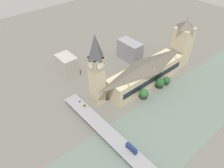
{
  "coord_description": "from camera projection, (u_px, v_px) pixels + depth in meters",
  "views": [
    {
      "loc": [
        -105.32,
        143.35,
        150.1
      ],
      "look_at": [
        18.54,
        36.33,
        18.59
      ],
      "focal_mm": 35.0,
      "sensor_mm": 36.0,
      "label": 1
    }
  ],
  "objects": [
    {
      "name": "tree_embankment_far",
      "position": [
        160.0,
        83.0,
        230.36
      ],
      "size": [
        9.64,
        9.64,
        11.71
      ],
      "color": "brown",
      "rests_on": "ground_plane"
    },
    {
      "name": "clock_tower",
      "position": [
        96.0,
        70.0,
        194.71
      ],
      "size": [
        12.82,
        12.82,
        72.63
      ],
      "color": "#C1B28E",
      "rests_on": "ground_plane"
    },
    {
      "name": "tree_embankment_mid",
      "position": [
        144.0,
        93.0,
        216.21
      ],
      "size": [
        9.31,
        9.31,
        12.07
      ],
      "color": "brown",
      "rests_on": "ground_plane"
    },
    {
      "name": "victoria_tower",
      "position": [
        182.0,
        43.0,
        255.66
      ],
      "size": [
        18.16,
        18.16,
        58.66
      ],
      "color": "#C1B28E",
      "rests_on": "ground_plane"
    },
    {
      "name": "city_block_west",
      "position": [
        130.0,
        51.0,
        271.65
      ],
      "size": [
        31.28,
        15.9,
        24.64
      ],
      "color": "gray",
      "rests_on": "ground_plane"
    },
    {
      "name": "car_northbound_tail",
      "position": [
        80.0,
        102.0,
        209.72
      ],
      "size": [
        4.1,
        1.92,
        1.22
      ],
      "color": "silver",
      "rests_on": "road_bridge"
    },
    {
      "name": "tree_embankment_near",
      "position": [
        167.0,
        80.0,
        234.38
      ],
      "size": [
        7.75,
        7.75,
        10.37
      ],
      "color": "brown",
      "rests_on": "ground_plane"
    },
    {
      "name": "river_water",
      "position": [
        182.0,
        113.0,
        205.61
      ],
      "size": [
        67.67,
        360.0,
        0.3
      ],
      "primitive_type": "cube",
      "color": "slate",
      "rests_on": "ground_plane"
    },
    {
      "name": "ground_plane",
      "position": [
        150.0,
        92.0,
        229.2
      ],
      "size": [
        600.0,
        600.0,
        0.0
      ],
      "primitive_type": "plane",
      "color": "#605E56"
    },
    {
      "name": "car_southbound_lead",
      "position": [
        85.0,
        106.0,
        205.38
      ],
      "size": [
        4.38,
        1.86,
        1.39
      ],
      "color": "gold",
      "rests_on": "road_bridge"
    },
    {
      "name": "road_bridge",
      "position": [
        129.0,
        153.0,
        167.67
      ],
      "size": [
        167.34,
        13.1,
        4.74
      ],
      "color": "slate",
      "rests_on": "ground_plane"
    },
    {
      "name": "double_decker_bus_mid",
      "position": [
        132.0,
        148.0,
        166.54
      ],
      "size": [
        10.74,
        2.64,
        5.02
      ],
      "color": "navy",
      "rests_on": "road_bridge"
    },
    {
      "name": "city_block_center",
      "position": [
        67.0,
        66.0,
        244.93
      ],
      "size": [
        23.6,
        16.79,
        25.04
      ],
      "color": "#A39E93",
      "rests_on": "ground_plane"
    },
    {
      "name": "parliament_hall",
      "position": [
        146.0,
        73.0,
        233.77
      ],
      "size": [
        23.22,
        95.41,
        25.66
      ],
      "color": "#C1B28E",
      "rests_on": "ground_plane"
    }
  ]
}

